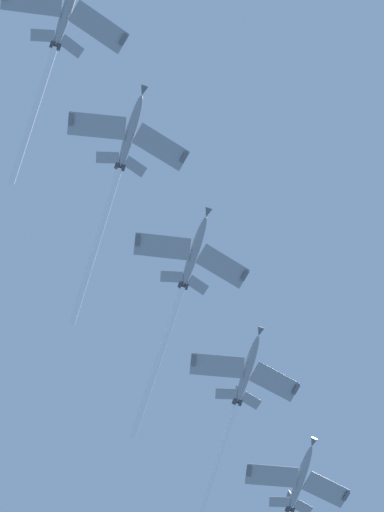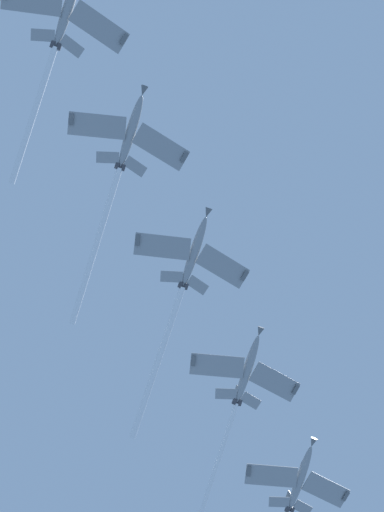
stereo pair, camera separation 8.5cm
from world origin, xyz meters
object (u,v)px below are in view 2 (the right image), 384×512
at_px(jet_lead, 57,42).
at_px(jet_third, 180,295).
at_px(jet_fourth, 238,397).
at_px(jet_fifth, 293,500).
at_px(jet_second, 118,173).

xyz_separation_m(jet_lead, jet_third, (14.10, 38.47, -15.46)).
xyz_separation_m(jet_third, jet_fourth, (7.72, 17.93, -6.19)).
distance_m(jet_lead, jet_fifth, 85.72).
bearing_deg(jet_third, jet_fourth, 66.71).
bearing_deg(jet_fourth, jet_lead, -111.15).
relative_size(jet_second, jet_fourth, 1.05).
distance_m(jet_second, jet_fifth, 63.92).
relative_size(jet_second, jet_third, 1.02).
relative_size(jet_lead, jet_fourth, 0.93).
xyz_separation_m(jet_third, jet_fifth, (15.24, 36.77, -13.29)).
bearing_deg(jet_fourth, jet_third, -113.29).
height_order(jet_lead, jet_second, jet_lead).
bearing_deg(jet_fifth, jet_third, -112.52).
bearing_deg(jet_third, jet_second, -111.72).
relative_size(jet_fourth, jet_fifth, 1.00).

